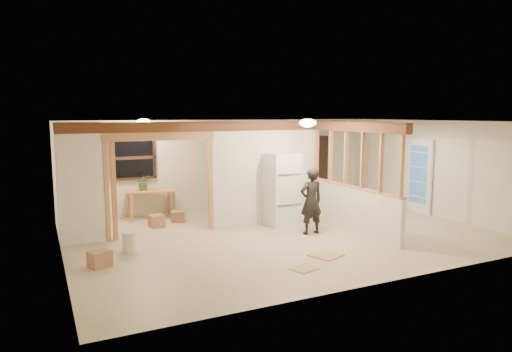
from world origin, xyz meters
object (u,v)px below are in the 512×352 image
refrigerator (282,189)px  bookshelf (311,169)px  woman (311,201)px  shop_vac (71,219)px  work_table (151,204)px

refrigerator → bookshelf: size_ratio=0.87×
woman → bookshelf: bearing=-121.3°
bookshelf → woman: bearing=-122.5°
refrigerator → shop_vac: (-4.62, 1.56, -0.59)m
refrigerator → work_table: size_ratio=1.49×
woman → shop_vac: woman is taller
refrigerator → bookshelf: 3.15m
work_table → shop_vac: bearing=-152.1°
woman → refrigerator: bearing=-78.6°
refrigerator → work_table: 3.44m
woman → bookshelf: size_ratio=0.74×
refrigerator → woman: bearing=-79.7°
refrigerator → work_table: (-2.67, 2.12, -0.50)m
refrigerator → shop_vac: 4.92m
shop_vac → bookshelf: size_ratio=0.28×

